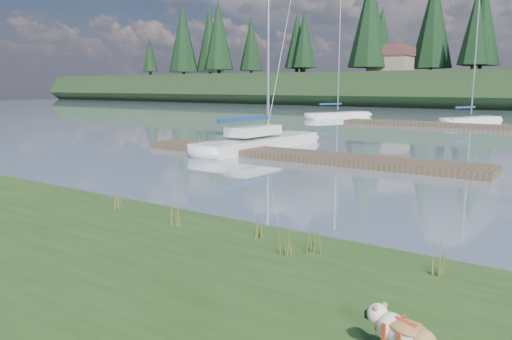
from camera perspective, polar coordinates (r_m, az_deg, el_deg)
The scene contains 19 objects.
ground at distance 40.35m, azimuth 24.98°, elevation 4.26°, with size 200.00×200.00×0.00m, color #8192A8.
bank at distance 8.25m, azimuth -25.73°, elevation -12.40°, with size 60.00×9.00×0.35m, color #2A491C.
bulldog at distance 5.48m, azimuth 16.65°, elevation -17.53°, with size 0.87×0.54×0.51m.
sailboat_main at distance 25.64m, azimuth 1.29°, elevation 3.53°, with size 2.12×9.54×13.59m.
dock_near at distance 21.75m, azimuth 4.62°, elevation 1.69°, with size 16.00×2.00×0.30m, color #4C3D2C.
sailboat_bg_0 at distance 50.16m, azimuth 9.90°, elevation 6.26°, with size 4.49×7.89×11.47m.
sailboat_bg_2 at distance 45.60m, azimuth 23.79°, elevation 5.28°, with size 4.16×6.95×10.64m.
weed_0 at distance 10.20m, azimuth -9.13°, elevation -4.60°, with size 0.17×0.14×0.72m.
weed_1 at distance 9.25m, azimuth 0.27°, elevation -6.36°, with size 0.17×0.14×0.57m.
weed_2 at distance 8.47m, azimuth 6.67°, elevation -7.55°, with size 0.17×0.14×0.70m.
weed_3 at distance 11.75m, azimuth -15.42°, elevation -3.08°, with size 0.17×0.14×0.65m.
weed_4 at distance 8.40m, azimuth 3.35°, elevation -8.21°, with size 0.17×0.14×0.52m.
weed_5 at distance 7.99m, azimuth 20.20°, elevation -9.61°, with size 0.17×0.14×0.56m.
mud_lip at distance 10.97m, azimuth -5.24°, elevation -6.66°, with size 60.00×0.50×0.14m, color #33281C.
conifer_0 at distance 98.91m, azimuth -4.30°, elevation 15.10°, with size 5.72×5.72×14.15m.
conifer_1 at distance 93.59m, azimuth 4.72°, elevation 14.58°, with size 4.40×4.40×11.30m.
conifer_2 at distance 84.55m, azimuth 12.88°, elevation 16.45°, with size 6.60×6.60×16.05m.
conifer_3 at distance 83.80m, azimuth 23.78°, elevation 14.72°, with size 4.84×4.84×12.25m.
house_0 at distance 84.80m, azimuth 15.16°, elevation 12.11°, with size 6.30×5.30×4.65m.
Camera 1 is at (6.78, -9.65, 3.14)m, focal length 35.00 mm.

